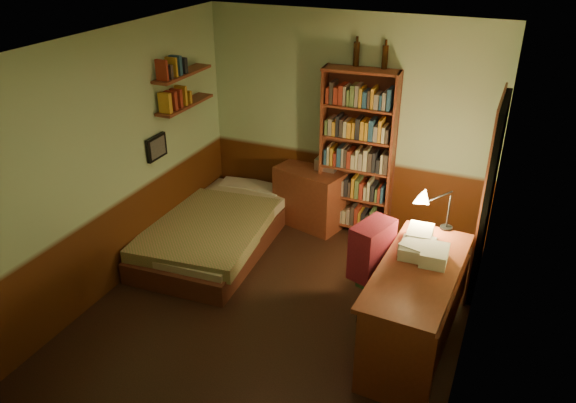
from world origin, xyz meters
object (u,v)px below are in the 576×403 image
at_px(office_chair, 389,274).
at_px(desk, 414,308).
at_px(mini_stereo, 327,164).
at_px(bookshelf, 357,155).
at_px(dresser, 309,198).
at_px(bed, 217,219).
at_px(desk_lamp, 450,200).

bearing_deg(office_chair, desk, -18.06).
xyz_separation_m(mini_stereo, desk, (1.51, -1.86, -0.39)).
xyz_separation_m(mini_stereo, bookshelf, (0.38, -0.04, 0.20)).
bearing_deg(dresser, office_chair, -32.72).
xyz_separation_m(bed, office_chair, (2.21, -0.65, 0.24)).
xyz_separation_m(dresser, bookshelf, (0.56, 0.08, 0.64)).
relative_size(bed, desk, 1.41).
relative_size(dresser, desk_lamp, 1.37).
bearing_deg(bookshelf, desk_lamp, -44.94).
relative_size(bed, office_chair, 1.95).
bearing_deg(desk, bed, 163.65).
distance_m(dresser, office_chair, 2.07).
relative_size(bookshelf, office_chair, 1.79).
bearing_deg(dresser, desk, -30.98).
relative_size(mini_stereo, desk, 0.17).
bearing_deg(dresser, mini_stereo, 49.60).
bearing_deg(desk, desk_lamp, 85.76).
relative_size(dresser, bookshelf, 0.41).
height_order(bed, mini_stereo, mini_stereo).
bearing_deg(office_chair, bed, -178.57).
height_order(dresser, office_chair, office_chair).
distance_m(bed, desk_lamp, 2.72).
distance_m(dresser, desk, 2.42).
xyz_separation_m(desk, office_chair, (-0.29, 0.21, 0.14)).
xyz_separation_m(mini_stereo, desk_lamp, (1.60, -1.08, 0.33)).
bearing_deg(bookshelf, dresser, -175.88).
bearing_deg(mini_stereo, desk, -50.36).
distance_m(bed, office_chair, 2.31).
bearing_deg(office_chair, desk_lamp, 73.36).
xyz_separation_m(mini_stereo, office_chair, (1.21, -1.65, -0.25)).
bearing_deg(bed, dresser, 43.31).
xyz_separation_m(bed, dresser, (0.81, 0.87, 0.04)).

